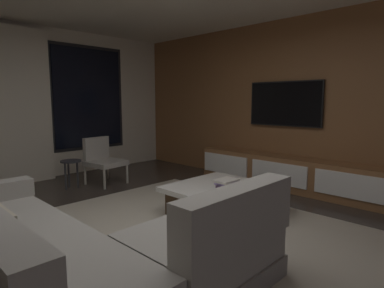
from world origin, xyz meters
name	(u,v)px	position (x,y,z in m)	size (l,w,h in m)	color
floor	(153,246)	(0.00, 0.00, 0.00)	(9.20, 9.20, 0.00)	#332B26
back_wall_with_window	(13,104)	(-0.06, 3.62, 1.34)	(6.60, 0.30, 2.70)	beige
media_wall	(302,104)	(3.06, 0.00, 1.35)	(0.12, 7.80, 2.70)	brown
area_rug	(186,238)	(0.35, -0.10, 0.01)	(3.20, 3.80, 0.01)	#ADA391
sectional_couch	(73,254)	(-0.88, -0.17, 0.29)	(1.98, 2.50, 0.82)	gray
coffee_table	(223,200)	(1.14, 0.06, 0.19)	(1.16, 1.16, 0.36)	#422D1A
book_stack_on_coffee_table	(227,184)	(1.06, -0.06, 0.43)	(0.27, 0.21, 0.12)	#74B754
accent_chair_near_window	(102,158)	(0.93, 2.50, 0.43)	(0.61, 0.63, 0.78)	#B2ADA0
side_stool	(71,166)	(0.40, 2.56, 0.37)	(0.32, 0.32, 0.46)	#333338
media_console	(288,174)	(2.77, 0.05, 0.25)	(0.46, 3.10, 0.52)	brown
mounted_tv	(285,104)	(2.95, 0.25, 1.35)	(0.05, 1.25, 0.72)	black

